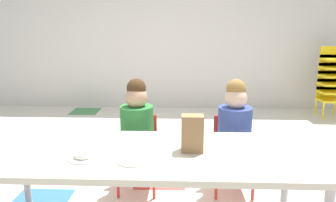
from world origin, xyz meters
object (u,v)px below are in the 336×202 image
(donut_powdered_on_plate, at_px, (83,154))
(paper_plate_center_table, at_px, (133,160))
(paper_bag_brown, at_px, (192,133))
(paper_plate_near_edge, at_px, (84,158))
(craft_table, at_px, (149,158))
(seated_child_near_camera, at_px, (137,125))
(seated_child_middle_seat, at_px, (234,126))
(kid_chair_yellow_stack, at_px, (331,78))

(donut_powdered_on_plate, bearing_deg, paper_plate_center_table, -5.19)
(paper_plate_center_table, distance_m, donut_powdered_on_plate, 0.29)
(paper_bag_brown, height_order, paper_plate_center_table, paper_bag_brown)
(paper_plate_near_edge, distance_m, donut_powdered_on_plate, 0.02)
(paper_bag_brown, relative_size, paper_plate_near_edge, 1.22)
(craft_table, xyz_separation_m, paper_plate_center_table, (-0.07, -0.15, 0.05))
(seated_child_near_camera, xyz_separation_m, paper_plate_near_edge, (-0.20, -0.72, 0.03))
(seated_child_middle_seat, xyz_separation_m, kid_chair_yellow_stack, (1.80, 2.32, 0.02))
(paper_plate_near_edge, bearing_deg, craft_table, 18.66)
(seated_child_near_camera, distance_m, paper_plate_near_edge, 0.75)
(paper_bag_brown, bearing_deg, seated_child_middle_seat, 59.10)
(seated_child_near_camera, xyz_separation_m, paper_bag_brown, (0.41, -0.58, 0.14))
(paper_bag_brown, distance_m, donut_powdered_on_plate, 0.63)
(paper_bag_brown, xyz_separation_m, paper_plate_center_table, (-0.33, -0.16, -0.11))
(kid_chair_yellow_stack, bearing_deg, seated_child_middle_seat, -127.75)
(seated_child_middle_seat, distance_m, paper_plate_near_edge, 1.20)
(seated_child_near_camera, height_order, paper_plate_center_table, seated_child_near_camera)
(seated_child_near_camera, distance_m, seated_child_middle_seat, 0.76)
(seated_child_near_camera, xyz_separation_m, donut_powdered_on_plate, (-0.20, -0.72, 0.05))
(craft_table, xyz_separation_m, kid_chair_yellow_stack, (2.41, 2.92, 0.04))
(kid_chair_yellow_stack, bearing_deg, seated_child_near_camera, -137.74)
(craft_table, height_order, kid_chair_yellow_stack, kid_chair_yellow_stack)
(craft_table, xyz_separation_m, seated_child_middle_seat, (0.61, 0.60, 0.02))
(seated_child_near_camera, bearing_deg, seated_child_middle_seat, 0.00)
(kid_chair_yellow_stack, xyz_separation_m, donut_powdered_on_plate, (-2.76, -3.04, 0.03))
(craft_table, distance_m, paper_bag_brown, 0.30)
(seated_child_middle_seat, relative_size, paper_plate_center_table, 5.10)
(craft_table, height_order, paper_bag_brown, paper_bag_brown)
(craft_table, relative_size, paper_plate_center_table, 11.23)
(kid_chair_yellow_stack, relative_size, paper_plate_near_edge, 5.78)
(craft_table, height_order, seated_child_near_camera, seated_child_near_camera)
(paper_plate_center_table, bearing_deg, seated_child_middle_seat, 47.62)
(seated_child_middle_seat, height_order, paper_plate_center_table, seated_child_middle_seat)
(paper_plate_near_edge, relative_size, paper_plate_center_table, 1.00)
(seated_child_near_camera, relative_size, paper_bag_brown, 4.17)
(paper_plate_near_edge, bearing_deg, kid_chair_yellow_stack, 47.77)
(seated_child_near_camera, xyz_separation_m, paper_plate_center_table, (0.08, -0.74, 0.03))
(paper_plate_near_edge, bearing_deg, seated_child_near_camera, 74.10)
(craft_table, distance_m, donut_powdered_on_plate, 0.38)
(kid_chair_yellow_stack, height_order, donut_powdered_on_plate, kid_chair_yellow_stack)
(paper_plate_near_edge, relative_size, donut_powdered_on_plate, 1.66)
(craft_table, distance_m, seated_child_middle_seat, 0.85)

